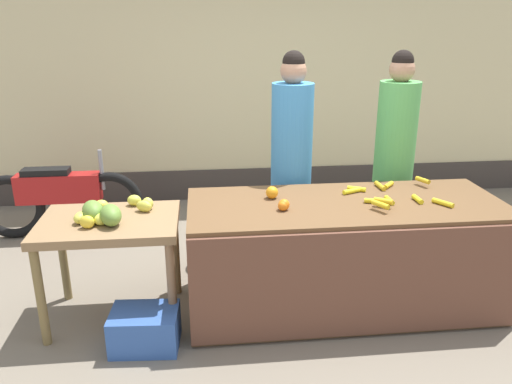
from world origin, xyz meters
TOP-DOWN VIEW (x-y plane):
  - ground_plane at (0.00, 0.00)m, footprint 24.00×24.00m
  - market_wall_back at (0.00, 2.60)m, footprint 9.05×0.23m
  - fruit_stall_counter at (0.39, -0.01)m, footprint 2.27×0.91m
  - side_table_wooden at (-1.29, 0.00)m, footprint 0.95×0.69m
  - banana_bunch_pile at (0.73, 0.06)m, footprint 0.72×0.63m
  - orange_pile at (-0.11, 0.01)m, footprint 0.13×0.33m
  - mango_papaya_pile at (-1.30, -0.01)m, footprint 0.54×0.54m
  - vendor_woman_blue_shirt at (0.10, 0.69)m, footprint 0.34×0.34m
  - vendor_woman_green_shirt at (1.02, 0.76)m, footprint 0.34×0.34m
  - parked_motorcycle at (-2.04, 1.54)m, footprint 1.60×0.18m
  - produce_crate at (-1.05, -0.39)m, footprint 0.46×0.35m
  - produce_sack at (-0.57, 0.72)m, footprint 0.44×0.46m

SIDE VIEW (x-z plane):
  - ground_plane at x=0.00m, z-range 0.00..0.00m
  - produce_crate at x=-1.05m, z-range 0.00..0.26m
  - produce_sack at x=-0.57m, z-range 0.00..0.47m
  - parked_motorcycle at x=-2.04m, z-range -0.04..0.84m
  - fruit_stall_counter at x=0.39m, z-range 0.00..0.82m
  - side_table_wooden at x=-1.29m, z-range 0.27..1.04m
  - mango_papaya_pile at x=-1.30m, z-range 0.75..0.89m
  - banana_bunch_pile at x=0.73m, z-range 0.82..0.88m
  - orange_pile at x=-0.11m, z-range 0.82..0.91m
  - vendor_woman_green_shirt at x=1.02m, z-range 0.01..1.84m
  - vendor_woman_blue_shirt at x=0.10m, z-range 0.01..1.85m
  - market_wall_back at x=0.00m, z-range -0.03..3.02m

